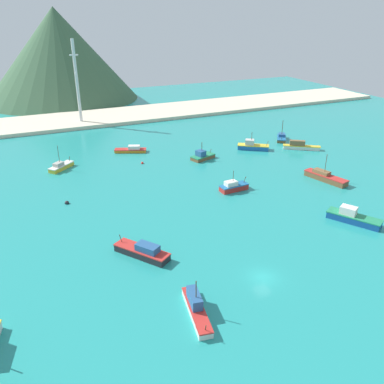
% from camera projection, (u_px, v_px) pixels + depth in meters
% --- Properties ---
extents(ground, '(260.00, 280.00, 0.50)m').
position_uv_depth(ground, '(186.00, 202.00, 87.37)').
color(ground, teal).
extents(fishing_boat_0, '(9.43, 5.88, 1.95)m').
position_uv_depth(fishing_boat_0, '(131.00, 150.00, 117.30)').
color(fishing_boat_0, orange).
rests_on(fishing_boat_0, ground).
extents(fishing_boat_1, '(8.04, 9.83, 2.70)m').
position_uv_depth(fishing_boat_1, '(143.00, 251.00, 67.38)').
color(fishing_boat_1, '#232328').
rests_on(fishing_boat_1, ground).
extents(fishing_boat_2, '(7.53, 10.26, 2.96)m').
position_uv_depth(fishing_boat_2, '(353.00, 217.00, 78.34)').
color(fishing_boat_2, '#14478C').
rests_on(fishing_boat_2, ground).
extents(fishing_boat_5, '(7.13, 6.72, 6.50)m').
position_uv_depth(fishing_boat_5, '(61.00, 166.00, 104.49)').
color(fishing_boat_5, gold).
rests_on(fishing_boat_5, ground).
extents(fishing_boat_6, '(6.41, 7.42, 6.39)m').
position_uv_depth(fishing_boat_6, '(281.00, 138.00, 128.22)').
color(fishing_boat_6, brown).
rests_on(fishing_boat_6, ground).
extents(fishing_boat_7, '(7.51, 5.21, 4.92)m').
position_uv_depth(fishing_boat_7, '(202.00, 156.00, 111.54)').
color(fishing_boat_7, brown).
rests_on(fishing_boat_7, ground).
extents(fishing_boat_9, '(9.18, 7.57, 5.28)m').
position_uv_depth(fishing_boat_9, '(253.00, 146.00, 119.41)').
color(fishing_boat_9, '#1E5BA8').
rests_on(fishing_boat_9, ground).
extents(fishing_boat_11, '(6.90, 2.99, 4.87)m').
position_uv_depth(fishing_boat_11, '(233.00, 187.00, 92.12)').
color(fishing_boat_11, red).
rests_on(fishing_boat_11, ground).
extents(fishing_boat_12, '(3.60, 9.91, 5.27)m').
position_uv_depth(fishing_boat_12, '(196.00, 307.00, 54.65)').
color(fishing_boat_12, silver).
rests_on(fishing_boat_12, ground).
extents(fishing_boat_13, '(9.97, 7.68, 2.65)m').
position_uv_depth(fishing_boat_13, '(300.00, 146.00, 119.48)').
color(fishing_boat_13, silver).
rests_on(fishing_boat_13, ground).
extents(fishing_boat_14, '(5.29, 11.34, 6.59)m').
position_uv_depth(fishing_boat_14, '(325.00, 177.00, 97.58)').
color(fishing_boat_14, brown).
rests_on(fishing_boat_14, ground).
extents(buoy_0, '(0.94, 0.94, 0.94)m').
position_uv_depth(buoy_0, '(67.00, 203.00, 86.08)').
color(buoy_0, '#232328').
rests_on(buoy_0, ground).
extents(buoy_1, '(0.75, 0.75, 0.75)m').
position_uv_depth(buoy_1, '(142.00, 163.00, 108.59)').
color(buoy_1, red).
rests_on(buoy_1, ground).
extents(beach_strip, '(247.00, 24.81, 1.20)m').
position_uv_depth(beach_strip, '(103.00, 117.00, 153.12)').
color(beach_strip, beige).
rests_on(beach_strip, ground).
extents(hill_central, '(67.98, 67.98, 39.45)m').
position_uv_depth(hill_central, '(59.00, 55.00, 179.50)').
color(hill_central, '#3D6042').
rests_on(hill_central, ground).
extents(radio_tower, '(2.92, 2.34, 29.25)m').
position_uv_depth(radio_tower, '(77.00, 82.00, 140.07)').
color(radio_tower, silver).
rests_on(radio_tower, ground).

